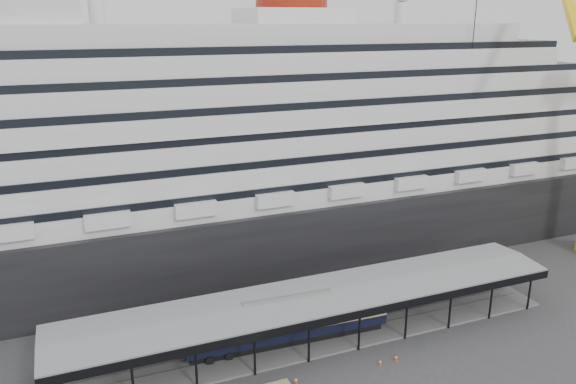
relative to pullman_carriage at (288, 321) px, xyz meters
name	(u,v)px	position (x,y,z in m)	size (l,w,h in m)	color
ground	(338,360)	(3.53, -5.00, -2.66)	(200.00, 200.00, 0.00)	#39393B
cruise_ship	(240,129)	(3.58, 27.00, 15.69)	(130.00, 30.00, 43.90)	black
platform_canopy	(318,317)	(3.53, 0.00, -0.30)	(56.00, 9.18, 5.30)	slate
pullman_carriage	(288,321)	(0.00, 0.00, 0.00)	(22.44, 3.98, 21.92)	black
traffic_cone_left	(296,381)	(-2.04, -7.06, -2.25)	(0.43, 0.43, 0.83)	#F75E0D
traffic_cone_mid	(380,362)	(7.07, -7.39, -2.33)	(0.42, 0.42, 0.66)	#D6410B
traffic_cone_right	(396,358)	(8.98, -7.35, -2.31)	(0.38, 0.38, 0.70)	#EE370D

